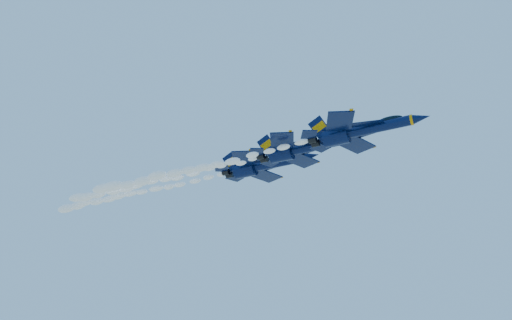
% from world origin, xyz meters
% --- Properties ---
extents(jet_lead, '(15.33, 12.58, 5.70)m').
position_xyz_m(jet_lead, '(17.90, -8.76, 151.86)').
color(jet_lead, '#060F32').
extents(smoke_trail_jet_lead, '(37.32, 1.59, 1.43)m').
position_xyz_m(smoke_trail_jet_lead, '(-7.31, -8.76, 151.50)').
color(smoke_trail_jet_lead, white).
extents(jet_second, '(15.25, 12.51, 5.67)m').
position_xyz_m(jet_second, '(8.80, -5.52, 152.77)').
color(jet_second, '#060F32').
extents(smoke_trail_jet_second, '(37.32, 1.58, 1.42)m').
position_xyz_m(smoke_trail_jet_second, '(-16.37, -5.52, 152.42)').
color(smoke_trail_jet_second, white).
extents(jet_third, '(16.47, 13.51, 6.12)m').
position_xyz_m(jet_third, '(-0.17, 1.01, 154.69)').
color(jet_third, '#060F32').
extents(smoke_trail_jet_third, '(37.32, 1.70, 1.53)m').
position_xyz_m(smoke_trail_jet_third, '(-25.87, 1.01, 154.32)').
color(smoke_trail_jet_third, white).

